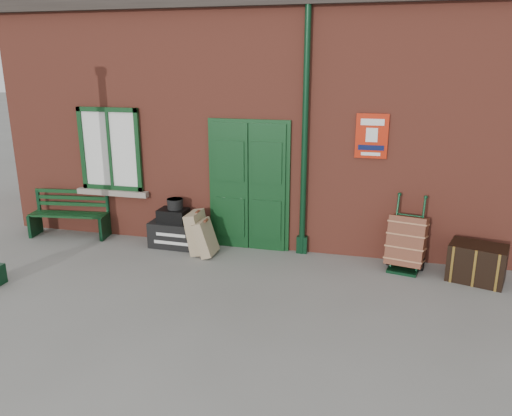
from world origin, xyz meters
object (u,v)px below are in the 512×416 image
(bench, at_px, (70,212))
(dark_trunk, at_px, (477,263))
(houdini_trunk, at_px, (177,234))
(porter_trolley, at_px, (407,242))

(bench, height_order, dark_trunk, bench)
(bench, distance_m, dark_trunk, 7.10)
(houdini_trunk, relative_size, porter_trolley, 0.79)
(houdini_trunk, height_order, dark_trunk, dark_trunk)
(bench, height_order, porter_trolley, porter_trolley)
(bench, xyz_separation_m, dark_trunk, (7.10, -0.31, -0.16))
(bench, bearing_deg, dark_trunk, -10.21)
(bench, distance_m, porter_trolley, 6.08)
(bench, relative_size, houdini_trunk, 1.63)
(bench, distance_m, houdini_trunk, 2.18)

